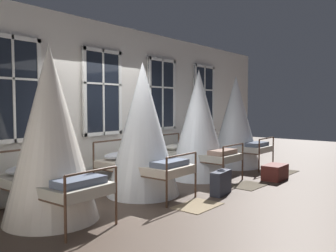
# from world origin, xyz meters

# --- Properties ---
(ground) EXTENTS (24.67, 24.67, 0.00)m
(ground) POSITION_xyz_m (0.00, 0.00, 0.00)
(ground) COLOR #4C3D33
(back_wall_with_windows) EXTENTS (13.34, 0.10, 3.35)m
(back_wall_with_windows) POSITION_xyz_m (0.00, 1.31, 1.68)
(back_wall_with_windows) COLOR silver
(back_wall_with_windows) RESTS_ON ground
(window_bank) EXTENTS (8.56, 0.10, 2.72)m
(window_bank) POSITION_xyz_m (0.00, 1.19, 1.08)
(window_bank) COLOR black
(window_bank) RESTS_ON ground
(cot_second) EXTENTS (1.37, 1.85, 2.55)m
(cot_second) POSITION_xyz_m (-1.91, 0.16, 1.23)
(cot_second) COLOR #4C3323
(cot_second) RESTS_ON ground
(cot_third) EXTENTS (1.37, 1.84, 2.46)m
(cot_third) POSITION_xyz_m (0.02, 0.13, 1.19)
(cot_third) COLOR #4C3323
(cot_third) RESTS_ON ground
(cot_fourth) EXTENTS (1.37, 1.84, 2.47)m
(cot_fourth) POSITION_xyz_m (1.92, 0.15, 1.19)
(cot_fourth) COLOR #4C3323
(cot_fourth) RESTS_ON ground
(cot_fifth) EXTENTS (1.37, 1.84, 2.46)m
(cot_fifth) POSITION_xyz_m (3.81, 0.22, 1.19)
(cot_fifth) COLOR #4C3323
(cot_fifth) RESTS_ON ground
(rug_third) EXTENTS (0.81, 0.57, 0.01)m
(rug_third) POSITION_xyz_m (0.00, -1.12, 0.01)
(rug_third) COLOR #8E7A5B
(rug_third) RESTS_ON ground
(rug_fourth) EXTENTS (0.83, 0.60, 0.01)m
(rug_fourth) POSITION_xyz_m (1.89, -1.12, 0.01)
(rug_fourth) COLOR brown
(rug_fourth) RESTS_ON ground
(rug_fifth) EXTENTS (0.81, 0.57, 0.01)m
(rug_fifth) POSITION_xyz_m (3.78, -1.12, 0.01)
(rug_fifth) COLOR brown
(rug_fifth) RESTS_ON ground
(suitcase_dark) EXTENTS (0.58, 0.27, 0.47)m
(suitcase_dark) POSITION_xyz_m (0.91, -1.03, 0.22)
(suitcase_dark) COLOR #2D3342
(suitcase_dark) RESTS_ON ground
(travel_trunk) EXTENTS (0.64, 0.41, 0.33)m
(travel_trunk) POSITION_xyz_m (2.83, -1.30, 0.17)
(travel_trunk) COLOR #5B231E
(travel_trunk) RESTS_ON ground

